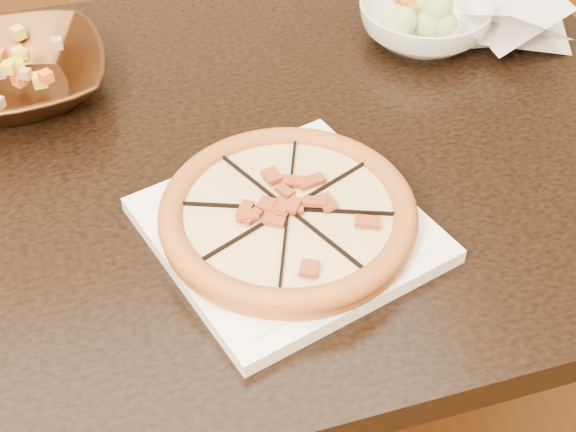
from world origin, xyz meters
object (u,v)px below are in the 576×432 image
dining_table (187,219)px  salad_bowl (424,22)px  pizza (288,213)px  plate (288,229)px  bronze_bowl (16,77)px

dining_table → salad_bowl: salad_bowl is taller
dining_table → pizza: size_ratio=4.77×
plate → pizza: bearing=158.4°
dining_table → bronze_bowl: bearing=137.5°
plate → bronze_bowl: size_ratio=1.44×
pizza → salad_bowl: size_ratio=1.47×
pizza → bronze_bowl: size_ratio=1.16×
dining_table → salad_bowl: (0.39, 0.18, 0.14)m
bronze_bowl → pizza: bearing=-49.8°
plate → bronze_bowl: 0.45m
plate → pizza: size_ratio=1.24×
pizza → salad_bowl: bearing=50.7°
dining_table → salad_bowl: bearing=25.2°
pizza → bronze_bowl: 0.45m
salad_bowl → pizza: bearing=-129.3°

